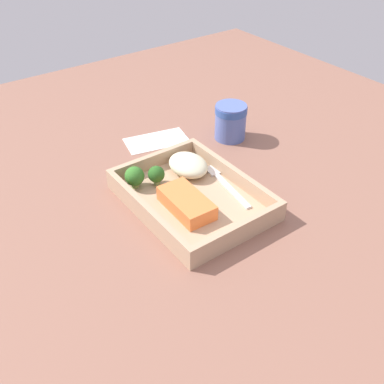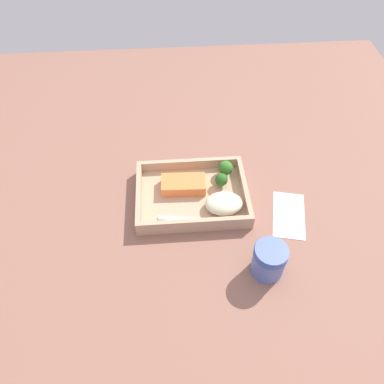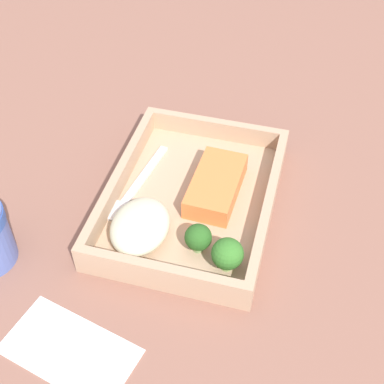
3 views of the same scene
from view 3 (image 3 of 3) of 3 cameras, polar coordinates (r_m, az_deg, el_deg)
ground_plane at (r=74.35cm, az=0.00°, el=-1.98°), size 160.00×160.00×2.00cm
takeout_tray at (r=73.17cm, az=0.00°, el=-1.14°), size 28.84×21.77×1.20cm
tray_rim at (r=71.63cm, az=0.00°, el=0.01°), size 28.84×21.77×3.05cm
salmon_fillet at (r=72.64cm, az=2.57°, el=0.70°), size 11.88×6.55×2.92cm
mashed_potatoes at (r=67.53cm, az=-5.56°, el=-3.63°), size 9.49×7.33×3.64cm
broccoli_floret_1 at (r=65.39cm, az=0.67°, el=-4.90°), size 3.40×3.40×4.10cm
broccoli_floret_2 at (r=63.71cm, az=3.80°, el=-6.64°), size 3.92×3.92×4.57cm
fork at (r=74.54cm, az=-6.01°, el=0.56°), size 15.87×4.06×0.44cm
receipt_slip at (r=62.49cm, az=-12.93°, el=-16.11°), size 11.06×16.10×0.24cm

